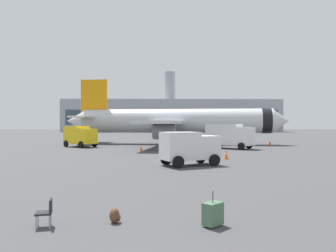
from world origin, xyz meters
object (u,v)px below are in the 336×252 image
(rolling_suitcase, at_px, (213,214))
(safety_cone_near, at_px, (141,148))
(service_truck, at_px, (80,135))
(safety_cone_mid, at_px, (226,155))
(gate_chair, at_px, (46,211))
(cargo_van, at_px, (189,147))
(traveller_backpack, at_px, (115,216))
(fuel_truck, at_px, (229,135))
(safety_cone_far, at_px, (270,143))
(airplane_at_gate, at_px, (174,121))

(rolling_suitcase, bearing_deg, safety_cone_near, 97.74)
(service_truck, bearing_deg, safety_cone_mid, -43.46)
(rolling_suitcase, height_order, gate_chair, rolling_suitcase)
(cargo_van, bearing_deg, safety_cone_near, 108.10)
(traveller_backpack, distance_m, gate_chair, 2.13)
(fuel_truck, relative_size, safety_cone_mid, 7.50)
(fuel_truck, distance_m, gate_chair, 35.02)
(fuel_truck, xyz_separation_m, safety_cone_far, (7.68, 6.99, -1.41))
(airplane_at_gate, height_order, safety_cone_near, airplane_at_gate)
(service_truck, distance_m, cargo_van, 24.88)
(safety_cone_near, xyz_separation_m, safety_cone_mid, (8.30, -9.15, 0.06))
(service_truck, height_order, safety_cone_mid, service_truck)
(traveller_backpack, bearing_deg, cargo_van, 75.91)
(airplane_at_gate, relative_size, safety_cone_far, 48.71)
(airplane_at_gate, xyz_separation_m, rolling_suitcase, (-0.52, -42.50, -3.27))
(fuel_truck, distance_m, safety_cone_far, 10.48)
(airplane_at_gate, height_order, gate_chair, airplane_at_gate)
(airplane_at_gate, height_order, cargo_van, airplane_at_gate)
(gate_chair, bearing_deg, rolling_suitcase, -0.28)
(safety_cone_far, xyz_separation_m, traveller_backpack, (-18.14, -39.28, -0.13))
(service_truck, height_order, traveller_backpack, service_truck)
(airplane_at_gate, height_order, fuel_truck, airplane_at_gate)
(safety_cone_mid, xyz_separation_m, rolling_suitcase, (-4.37, -19.78, -0.02))
(fuel_truck, relative_size, safety_cone_near, 8.67)
(airplane_at_gate, height_order, traveller_backpack, airplane_at_gate)
(service_truck, height_order, cargo_van, service_truck)
(service_truck, distance_m, safety_cone_mid, 23.74)
(fuel_truck, xyz_separation_m, safety_cone_mid, (-2.98, -12.92, -1.36))
(safety_cone_mid, relative_size, gate_chair, 0.97)
(traveller_backpack, xyz_separation_m, gate_chair, (-2.08, -0.38, 0.27))
(traveller_backpack, relative_size, gate_chair, 0.56)
(safety_cone_near, height_order, safety_cone_far, safety_cone_far)
(safety_cone_near, bearing_deg, cargo_van, -71.90)
(airplane_at_gate, distance_m, cargo_van, 27.45)
(fuel_truck, xyz_separation_m, rolling_suitcase, (-7.35, -32.70, -1.38))
(airplane_at_gate, bearing_deg, safety_cone_near, -108.15)
(cargo_van, bearing_deg, safety_cone_far, 59.53)
(cargo_van, xyz_separation_m, gate_chair, (-5.77, -15.11, -0.95))
(cargo_van, height_order, safety_cone_far, cargo_van)
(safety_cone_mid, distance_m, traveller_backpack, 20.77)
(fuel_truck, relative_size, traveller_backpack, 13.00)
(airplane_at_gate, relative_size, rolling_suitcase, 32.46)
(cargo_van, distance_m, traveller_backpack, 15.23)
(fuel_truck, distance_m, traveller_backpack, 33.98)
(service_truck, relative_size, safety_cone_mid, 6.13)
(service_truck, bearing_deg, rolling_suitcase, -70.41)
(service_truck, bearing_deg, safety_cone_near, -38.77)
(service_truck, distance_m, rolling_suitcase, 38.32)
(traveller_backpack, bearing_deg, rolling_suitcase, -7.48)
(safety_cone_near, distance_m, gate_chair, 28.93)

